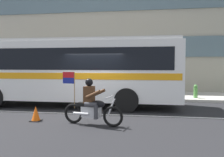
% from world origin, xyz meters
% --- Properties ---
extents(ground_plane, '(60.00, 60.00, 0.00)m').
position_xyz_m(ground_plane, '(0.00, 0.00, 0.00)').
color(ground_plane, black).
extents(sidewalk_curb, '(28.00, 3.80, 0.15)m').
position_xyz_m(sidewalk_curb, '(0.00, 5.10, 0.07)').
color(sidewalk_curb, '#B7B2A8').
rests_on(sidewalk_curb, ground_plane).
extents(lane_center_stripe, '(26.60, 0.14, 0.01)m').
position_xyz_m(lane_center_stripe, '(0.00, -0.60, 0.00)').
color(lane_center_stripe, silver).
rests_on(lane_center_stripe, ground_plane).
extents(office_building_facade, '(28.00, 0.89, 9.33)m').
position_xyz_m(office_building_facade, '(0.00, 7.39, 4.67)').
color(office_building_facade, gray).
rests_on(office_building_facade, ground_plane).
extents(transit_bus, '(10.57, 2.65, 3.22)m').
position_xyz_m(transit_bus, '(-1.48, 1.19, 1.88)').
color(transit_bus, white).
rests_on(transit_bus, ground_plane).
extents(motorcycle_with_rider, '(2.16, 0.72, 1.78)m').
position_xyz_m(motorcycle_with_rider, '(0.48, -2.32, 0.67)').
color(motorcycle_with_rider, black).
rests_on(motorcycle_with_rider, ground_plane).
extents(fire_hydrant, '(0.22, 0.30, 0.75)m').
position_xyz_m(fire_hydrant, '(4.97, 3.97, 0.52)').
color(fire_hydrant, '#4C8C3F').
rests_on(fire_hydrant, sidewalk_curb).
extents(traffic_cone, '(0.36, 0.36, 0.55)m').
position_xyz_m(traffic_cone, '(-1.64, -2.08, 0.26)').
color(traffic_cone, '#EA590F').
rests_on(traffic_cone, ground_plane).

